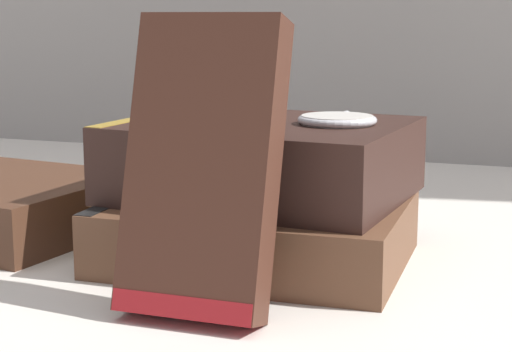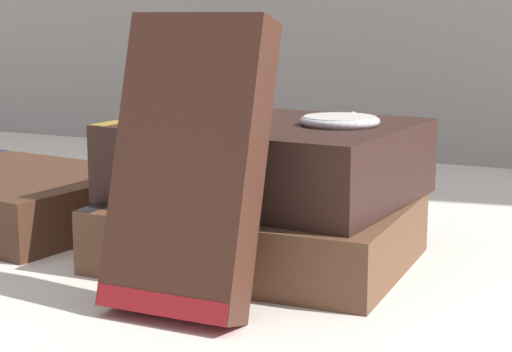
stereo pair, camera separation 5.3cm
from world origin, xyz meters
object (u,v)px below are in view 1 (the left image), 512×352
object	(u,v)px
book_flat_bottom	(250,231)
reading_glasses	(223,211)
book_flat_top	(257,159)
pocket_watch	(337,120)
book_leaning_front	(202,176)

from	to	relation	value
book_flat_bottom	reading_glasses	distance (m)	0.15
book_flat_top	pocket_watch	distance (m)	0.06
book_flat_bottom	book_leaning_front	distance (m)	0.12
book_flat_top	reading_glasses	bearing A→B (deg)	126.84
book_flat_bottom	book_leaning_front	xyz separation A→B (m)	(0.01, -0.10, 0.06)
book_flat_bottom	book_flat_top	bearing A→B (deg)	94.89
book_leaning_front	pocket_watch	xyz separation A→B (m)	(0.04, 0.13, 0.02)
book_leaning_front	pocket_watch	bearing A→B (deg)	70.81
book_leaning_front	reading_glasses	size ratio (longest dim) A/B	1.70
book_flat_top	book_leaning_front	xyz separation A→B (m)	(0.01, -0.12, 0.01)
pocket_watch	book_leaning_front	bearing A→B (deg)	-109.19
book_flat_bottom	pocket_watch	bearing A→B (deg)	20.85
book_leaning_front	reading_glasses	distance (m)	0.26
book_flat_bottom	book_flat_top	distance (m)	0.05
book_flat_top	pocket_watch	xyz separation A→B (m)	(0.06, 0.00, 0.03)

